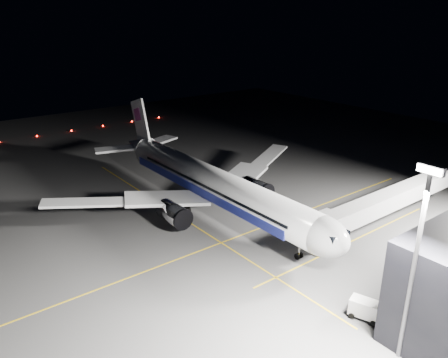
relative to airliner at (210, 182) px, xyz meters
The scene contains 13 objects.
ground 5.27m from the airliner, ahead, with size 200.00×200.00×0.00m, color #4C4C4F.
guide_line_main 12.22m from the airliner, ahead, with size 0.25×80.00×0.01m, color gold.
guide_line_cross 7.99m from the airliner, 79.83° to the right, with size 70.00×0.25×0.01m, color gold.
guide_line_side 25.67m from the airliner, 23.43° to the left, with size 0.25×40.00×0.01m, color gold.
airliner is the anchor object (origin of this frame).
jet_bridge 29.31m from the airliner, 38.04° to the left, with size 3.60×34.40×6.30m.
floodlight_mast_south 42.13m from the airliner, ahead, with size 2.40×0.67×20.70m.
taxiway_lights 71.10m from the airliner, behind, with size 0.44×60.44×0.44m.
service_truck 36.15m from the airliner, ahead, with size 4.90×3.20×2.34m.
baggage_tug 17.87m from the airliner, 125.99° to the left, with size 2.78×2.53×1.65m.
safety_cone_a 13.84m from the airliner, 117.32° to the left, with size 0.42×0.42×0.63m, color orange.
safety_cone_b 14.82m from the airliner, 89.10° to the left, with size 0.41×0.41×0.62m, color orange.
safety_cone_c 13.00m from the airliner, 125.03° to the left, with size 0.42×0.42×0.63m, color orange.
Camera 1 is at (57.14, -41.99, 32.82)m, focal length 35.00 mm.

